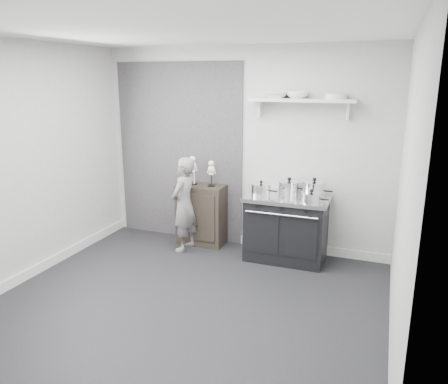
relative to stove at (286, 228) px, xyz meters
The scene contains 15 objects.
ground 1.69m from the stove, 115.58° to the right, with size 4.00×4.00×0.00m, color black.
room_shell 1.97m from the stove, 120.94° to the right, with size 4.02×3.62×2.71m.
wall_shelf 1.60m from the stove, 65.03° to the left, with size 1.30×0.26×0.24m.
stove is the anchor object (origin of this frame).
side_cabinet 1.25m from the stove, behind, with size 0.65×0.38×0.85m, color black.
child 1.38m from the stove, behind, with size 0.47×0.31×1.28m, color slate.
pot_front_left 0.60m from the stove, 168.49° to the right, with size 0.33×0.25×0.19m.
pot_back_left 0.52m from the stove, 95.83° to the left, with size 0.37×0.29×0.21m.
pot_back_right 0.61m from the stove, 13.32° to the left, with size 0.37×0.29×0.25m.
pot_front_right 0.61m from the stove, 29.68° to the right, with size 0.33×0.24×0.17m.
skeleton_full 1.52m from the stove, behind, with size 0.13×0.08×0.46m, color white, non-canonical shape.
skeleton_torso 1.26m from the stove, behind, with size 0.11×0.07×0.41m, color white, non-canonical shape.
bowl_large 1.68m from the stove, 139.58° to the left, with size 0.32×0.32×0.08m, color white.
bowl_small 1.67m from the stove, 79.68° to the left, with size 0.27×0.27×0.08m, color white.
plate_stack 1.73m from the stove, 21.48° to the left, with size 0.26×0.26×0.06m, color silver.
Camera 1 is at (1.83, -3.76, 2.29)m, focal length 35.00 mm.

